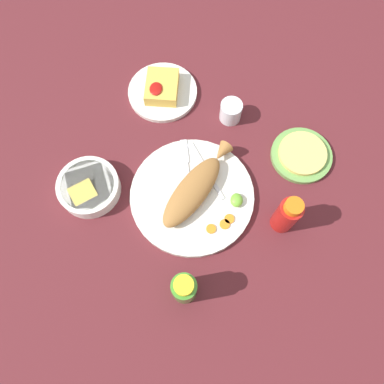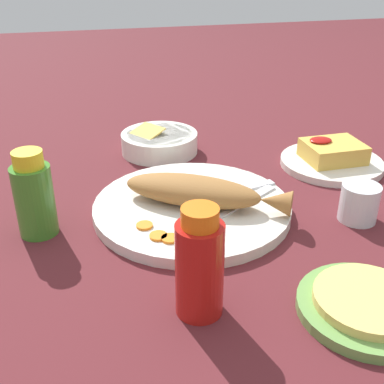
{
  "view_description": "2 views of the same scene",
  "coord_description": "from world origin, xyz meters",
  "px_view_note": "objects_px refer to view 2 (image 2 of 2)",
  "views": [
    {
      "loc": [
        0.34,
        0.02,
        0.94
      ],
      "look_at": [
        0.0,
        0.0,
        0.04
      ],
      "focal_mm": 35.0,
      "sensor_mm": 36.0,
      "label": 1
    },
    {
      "loc": [
        0.18,
        0.68,
        0.4
      ],
      "look_at": [
        0.0,
        0.0,
        0.04
      ],
      "focal_mm": 45.0,
      "sensor_mm": 36.0,
      "label": 2
    }
  ],
  "objects_px": {
    "fried_fish": "(200,191)",
    "fork_far": "(244,203)",
    "hot_sauce_bottle_green": "(34,197)",
    "side_plate_fries": "(331,163)",
    "guacamole_bowl": "(157,141)",
    "hot_sauce_bottle_red": "(200,265)",
    "tortilla_plate": "(366,308)",
    "fork_near": "(234,191)",
    "main_plate": "(192,207)",
    "salt_cup": "(359,205)"
  },
  "relations": [
    {
      "from": "fork_far",
      "to": "hot_sauce_bottle_red",
      "type": "relative_size",
      "value": 1.15
    },
    {
      "from": "fork_near",
      "to": "side_plate_fries",
      "type": "relative_size",
      "value": 0.91
    },
    {
      "from": "hot_sauce_bottle_red",
      "to": "tortilla_plate",
      "type": "relative_size",
      "value": 0.85
    },
    {
      "from": "fried_fish",
      "to": "fork_far",
      "type": "xyz_separation_m",
      "value": [
        -0.07,
        0.02,
        -0.02
      ]
    },
    {
      "from": "fork_near",
      "to": "hot_sauce_bottle_red",
      "type": "bearing_deg",
      "value": -128.57
    },
    {
      "from": "hot_sauce_bottle_green",
      "to": "side_plate_fries",
      "type": "xyz_separation_m",
      "value": [
        -0.57,
        -0.11,
        -0.06
      ]
    },
    {
      "from": "fried_fish",
      "to": "side_plate_fries",
      "type": "relative_size",
      "value": 1.31
    },
    {
      "from": "fork_near",
      "to": "salt_cup",
      "type": "bearing_deg",
      "value": -43.99
    },
    {
      "from": "tortilla_plate",
      "to": "fork_far",
      "type": "bearing_deg",
      "value": -77.51
    },
    {
      "from": "main_plate",
      "to": "hot_sauce_bottle_green",
      "type": "distance_m",
      "value": 0.25
    },
    {
      "from": "side_plate_fries",
      "to": "tortilla_plate",
      "type": "bearing_deg",
      "value": 66.06
    },
    {
      "from": "main_plate",
      "to": "fork_far",
      "type": "distance_m",
      "value": 0.09
    },
    {
      "from": "side_plate_fries",
      "to": "fork_near",
      "type": "bearing_deg",
      "value": 20.55
    },
    {
      "from": "fork_near",
      "to": "hot_sauce_bottle_green",
      "type": "height_order",
      "value": "hot_sauce_bottle_green"
    },
    {
      "from": "tortilla_plate",
      "to": "hot_sauce_bottle_green",
      "type": "bearing_deg",
      "value": -37.03
    },
    {
      "from": "guacamole_bowl",
      "to": "hot_sauce_bottle_red",
      "type": "bearing_deg",
      "value": 84.56
    },
    {
      "from": "fork_far",
      "to": "guacamole_bowl",
      "type": "xyz_separation_m",
      "value": [
        0.09,
        -0.3,
        0.0
      ]
    },
    {
      "from": "fork_near",
      "to": "main_plate",
      "type": "bearing_deg",
      "value": -176.69
    },
    {
      "from": "salt_cup",
      "to": "guacamole_bowl",
      "type": "distance_m",
      "value": 0.45
    },
    {
      "from": "fork_far",
      "to": "hot_sauce_bottle_red",
      "type": "xyz_separation_m",
      "value": [
        0.14,
        0.21,
        0.05
      ]
    },
    {
      "from": "salt_cup",
      "to": "tortilla_plate",
      "type": "xyz_separation_m",
      "value": [
        0.11,
        0.2,
        -0.02
      ]
    },
    {
      "from": "fried_fish",
      "to": "hot_sauce_bottle_red",
      "type": "xyz_separation_m",
      "value": [
        0.06,
        0.23,
        0.03
      ]
    },
    {
      "from": "main_plate",
      "to": "fork_near",
      "type": "xyz_separation_m",
      "value": [
        -0.08,
        -0.02,
        0.01
      ]
    },
    {
      "from": "main_plate",
      "to": "salt_cup",
      "type": "bearing_deg",
      "value": 160.13
    },
    {
      "from": "hot_sauce_bottle_red",
      "to": "side_plate_fries",
      "type": "xyz_separation_m",
      "value": [
        -0.37,
        -0.35,
        -0.06
      ]
    },
    {
      "from": "main_plate",
      "to": "fork_near",
      "type": "bearing_deg",
      "value": -165.75
    },
    {
      "from": "fork_near",
      "to": "tortilla_plate",
      "type": "relative_size",
      "value": 1.09
    },
    {
      "from": "fork_far",
      "to": "tortilla_plate",
      "type": "xyz_separation_m",
      "value": [
        -0.06,
        0.27,
        -0.01
      ]
    },
    {
      "from": "fried_fish",
      "to": "hot_sauce_bottle_red",
      "type": "relative_size",
      "value": 1.87
    },
    {
      "from": "fried_fish",
      "to": "fork_far",
      "type": "height_order",
      "value": "fried_fish"
    },
    {
      "from": "hot_sauce_bottle_red",
      "to": "side_plate_fries",
      "type": "bearing_deg",
      "value": -137.17
    },
    {
      "from": "fried_fish",
      "to": "fork_far",
      "type": "relative_size",
      "value": 1.62
    },
    {
      "from": "hot_sauce_bottle_green",
      "to": "side_plate_fries",
      "type": "relative_size",
      "value": 0.67
    },
    {
      "from": "main_plate",
      "to": "side_plate_fries",
      "type": "height_order",
      "value": "main_plate"
    },
    {
      "from": "main_plate",
      "to": "hot_sauce_bottle_red",
      "type": "distance_m",
      "value": 0.25
    },
    {
      "from": "hot_sauce_bottle_red",
      "to": "salt_cup",
      "type": "relative_size",
      "value": 2.32
    },
    {
      "from": "fork_far",
      "to": "guacamole_bowl",
      "type": "distance_m",
      "value": 0.31
    },
    {
      "from": "fork_near",
      "to": "hot_sauce_bottle_green",
      "type": "distance_m",
      "value": 0.33
    },
    {
      "from": "hot_sauce_bottle_red",
      "to": "tortilla_plate",
      "type": "bearing_deg",
      "value": 163.78
    },
    {
      "from": "main_plate",
      "to": "guacamole_bowl",
      "type": "xyz_separation_m",
      "value": [
        0.0,
        -0.27,
        0.02
      ]
    },
    {
      "from": "hot_sauce_bottle_green",
      "to": "hot_sauce_bottle_red",
      "type": "bearing_deg",
      "value": 129.23
    },
    {
      "from": "fork_far",
      "to": "tortilla_plate",
      "type": "height_order",
      "value": "fork_far"
    },
    {
      "from": "fork_far",
      "to": "hot_sauce_bottle_green",
      "type": "bearing_deg",
      "value": 143.69
    },
    {
      "from": "fried_fish",
      "to": "guacamole_bowl",
      "type": "height_order",
      "value": "fried_fish"
    },
    {
      "from": "main_plate",
      "to": "hot_sauce_bottle_green",
      "type": "xyz_separation_m",
      "value": [
        0.25,
        0.0,
        0.05
      ]
    },
    {
      "from": "main_plate",
      "to": "salt_cup",
      "type": "relative_size",
      "value": 5.31
    },
    {
      "from": "fried_fish",
      "to": "guacamole_bowl",
      "type": "relative_size",
      "value": 1.64
    },
    {
      "from": "guacamole_bowl",
      "to": "side_plate_fries",
      "type": "bearing_deg",
      "value": 153.52
    },
    {
      "from": "main_plate",
      "to": "salt_cup",
      "type": "distance_m",
      "value": 0.27
    },
    {
      "from": "hot_sauce_bottle_red",
      "to": "guacamole_bowl",
      "type": "relative_size",
      "value": 0.88
    }
  ]
}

